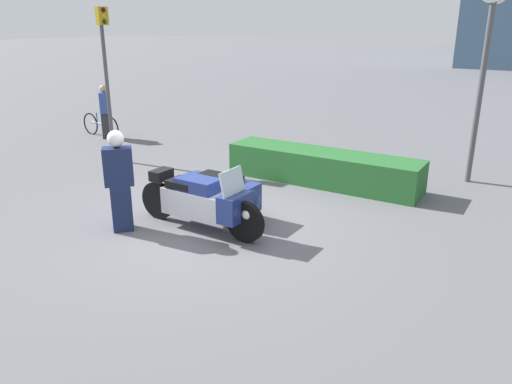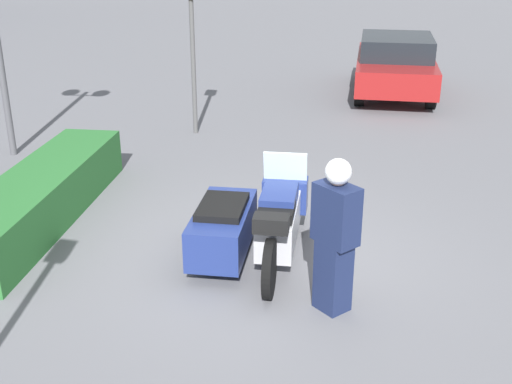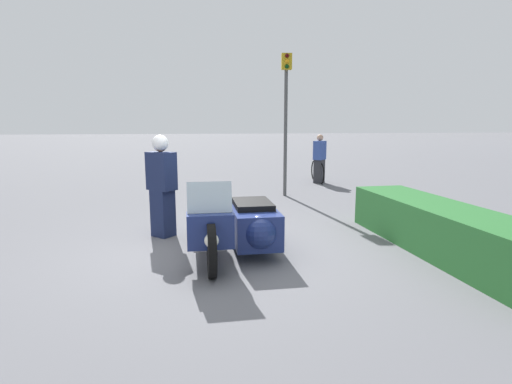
% 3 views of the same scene
% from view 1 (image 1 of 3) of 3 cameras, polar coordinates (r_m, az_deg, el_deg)
% --- Properties ---
extents(ground_plane, '(160.00, 160.00, 0.00)m').
position_cam_1_polar(ground_plane, '(8.75, -6.03, -3.75)').
color(ground_plane, slate).
extents(police_motorcycle, '(2.54, 1.34, 1.17)m').
position_cam_1_polar(police_motorcycle, '(8.65, -4.88, -0.60)').
color(police_motorcycle, black).
rests_on(police_motorcycle, ground).
extents(officer_rider, '(0.53, 0.53, 1.71)m').
position_cam_1_polar(officer_rider, '(8.51, -15.36, 1.49)').
color(officer_rider, '#192347').
rests_on(officer_rider, ground).
extents(hedge_bush_curbside, '(4.24, 0.94, 0.70)m').
position_cam_1_polar(hedge_bush_curbside, '(10.89, 7.61, 2.80)').
color(hedge_bush_curbside, '#28662D').
rests_on(hedge_bush_curbside, ground).
extents(twin_lamp_post, '(0.43, 1.23, 4.10)m').
position_cam_1_polar(twin_lamp_post, '(11.48, 25.24, 17.40)').
color(twin_lamp_post, '#4C4C51').
rests_on(twin_lamp_post, ground).
extents(traffic_light_far, '(0.22, 0.28, 3.66)m').
position_cam_1_polar(traffic_light_far, '(12.75, -16.79, 13.86)').
color(traffic_light_far, '#4C4C4C').
rests_on(traffic_light_far, ground).
extents(pedestrian_bystander, '(0.51, 0.50, 1.57)m').
position_cam_1_polar(pedestrian_bystander, '(15.64, -16.84, 8.77)').
color(pedestrian_bystander, '#2D2D33').
rests_on(pedestrian_bystander, ground).
extents(bicycle_parked, '(1.67, 0.20, 0.73)m').
position_cam_1_polar(bicycle_parked, '(16.00, -17.34, 7.26)').
color(bicycle_parked, black).
rests_on(bicycle_parked, ground).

